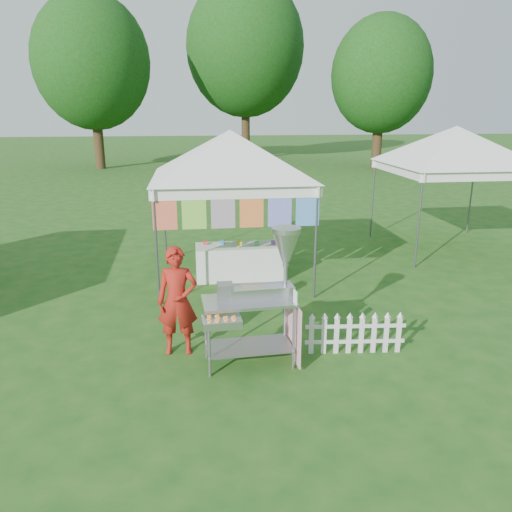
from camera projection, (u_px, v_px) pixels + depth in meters
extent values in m
plane|color=#1A4F16|center=(252.00, 354.00, 7.18)|extent=(120.00, 120.00, 0.00)
cylinder|color=#59595E|center=(157.00, 249.00, 8.68)|extent=(0.04, 0.04, 2.10)
cylinder|color=#59595E|center=(316.00, 243.00, 9.03)|extent=(0.04, 0.04, 2.10)
cylinder|color=#59595E|center=(164.00, 215.00, 11.38)|extent=(0.04, 0.04, 2.10)
cylinder|color=#59595E|center=(286.00, 212.00, 11.73)|extent=(0.04, 0.04, 2.10)
cube|color=white|center=(237.00, 193.00, 8.58)|extent=(3.00, 0.03, 0.22)
cube|color=white|center=(225.00, 173.00, 11.28)|extent=(3.00, 0.03, 0.22)
pyramid|color=white|center=(230.00, 130.00, 9.65)|extent=(4.24, 4.24, 0.90)
cylinder|color=#59595E|center=(237.00, 188.00, 8.56)|extent=(3.00, 0.03, 0.03)
cube|color=#CB1956|center=(164.00, 210.00, 8.51)|extent=(0.42, 0.01, 0.70)
cube|color=#189544|center=(194.00, 209.00, 8.57)|extent=(0.42, 0.01, 0.70)
cube|color=#31BAB7|center=(223.00, 209.00, 8.63)|extent=(0.42, 0.01, 0.70)
cube|color=red|center=(252.00, 208.00, 8.69)|extent=(0.42, 0.01, 0.70)
cube|color=#B119B2|center=(280.00, 207.00, 8.75)|extent=(0.42, 0.01, 0.70)
cube|color=blue|center=(308.00, 206.00, 8.82)|extent=(0.42, 0.01, 0.70)
cylinder|color=#59595E|center=(419.00, 221.00, 10.79)|extent=(0.04, 0.04, 2.10)
cylinder|color=#59595E|center=(373.00, 199.00, 13.49)|extent=(0.04, 0.04, 2.10)
cylinder|color=#59595E|center=(471.00, 196.00, 13.84)|extent=(0.04, 0.04, 2.10)
cube|color=white|center=(486.00, 176.00, 10.69)|extent=(3.00, 0.03, 0.22)
cube|color=white|center=(426.00, 162.00, 13.39)|extent=(3.00, 0.03, 0.22)
pyramid|color=white|center=(457.00, 126.00, 11.76)|extent=(4.24, 4.24, 0.90)
cylinder|color=#59595E|center=(486.00, 172.00, 10.67)|extent=(3.00, 0.03, 0.03)
cylinder|color=#372414|center=(98.00, 134.00, 28.69)|extent=(0.56, 0.56, 3.96)
ellipsoid|color=#1C5A19|center=(92.00, 62.00, 27.58)|extent=(6.40, 6.40, 7.36)
cylinder|color=#372414|center=(246.00, 123.00, 33.48)|extent=(0.56, 0.56, 4.84)
ellipsoid|color=#1C5A19|center=(245.00, 48.00, 32.13)|extent=(7.60, 7.60, 8.74)
cylinder|color=#372414|center=(377.00, 138.00, 28.83)|extent=(0.56, 0.56, 3.52)
ellipsoid|color=#1C5A19|center=(382.00, 75.00, 27.85)|extent=(5.60, 5.60, 6.44)
cylinder|color=gray|center=(209.00, 344.00, 6.46)|extent=(0.04, 0.04, 0.92)
cylinder|color=gray|center=(294.00, 337.00, 6.65)|extent=(0.04, 0.04, 0.92)
cylinder|color=gray|center=(206.00, 328.00, 6.94)|extent=(0.04, 0.04, 0.92)
cylinder|color=gray|center=(285.00, 322.00, 7.14)|extent=(0.04, 0.04, 0.92)
cube|color=gray|center=(249.00, 346.00, 6.86)|extent=(1.20, 0.64, 0.02)
cube|color=#B7B7BC|center=(249.00, 301.00, 6.67)|extent=(1.26, 0.68, 0.04)
cube|color=#B7B7BC|center=(262.00, 292.00, 6.72)|extent=(0.88, 0.30, 0.15)
cube|color=gray|center=(225.00, 292.00, 6.62)|extent=(0.22, 0.24, 0.23)
cylinder|color=gray|center=(286.00, 265.00, 6.67)|extent=(0.05, 0.05, 0.92)
cone|color=#B7B7BC|center=(286.00, 246.00, 6.60)|extent=(0.39, 0.39, 0.41)
cylinder|color=#B7B7BC|center=(286.00, 230.00, 6.53)|extent=(0.41, 0.41, 0.06)
cube|color=#B7B7BC|center=(222.00, 322.00, 6.26)|extent=(0.51, 0.33, 0.10)
cube|color=pink|center=(293.00, 329.00, 6.90)|extent=(0.06, 0.77, 0.83)
cube|color=white|center=(295.00, 297.00, 6.46)|extent=(0.02, 0.14, 0.18)
imported|color=maroon|center=(177.00, 301.00, 7.03)|extent=(0.60, 0.41, 1.58)
cube|color=silver|center=(311.00, 336.00, 7.11)|extent=(0.07, 0.03, 0.56)
cube|color=silver|center=(324.00, 336.00, 7.12)|extent=(0.07, 0.03, 0.56)
cube|color=silver|center=(336.00, 335.00, 7.12)|extent=(0.07, 0.03, 0.56)
cube|color=silver|center=(349.00, 335.00, 7.13)|extent=(0.07, 0.03, 0.56)
cube|color=silver|center=(361.00, 335.00, 7.14)|extent=(0.07, 0.03, 0.56)
cube|color=silver|center=(374.00, 335.00, 7.14)|extent=(0.07, 0.03, 0.56)
cube|color=silver|center=(386.00, 335.00, 7.15)|extent=(0.07, 0.03, 0.56)
cube|color=silver|center=(399.00, 334.00, 7.16)|extent=(0.07, 0.03, 0.56)
cube|color=silver|center=(355.00, 341.00, 7.16)|extent=(1.44, 0.15, 0.05)
cube|color=silver|center=(356.00, 326.00, 7.09)|extent=(1.44, 0.15, 0.05)
cube|color=white|center=(240.00, 261.00, 10.33)|extent=(1.80, 0.70, 0.70)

